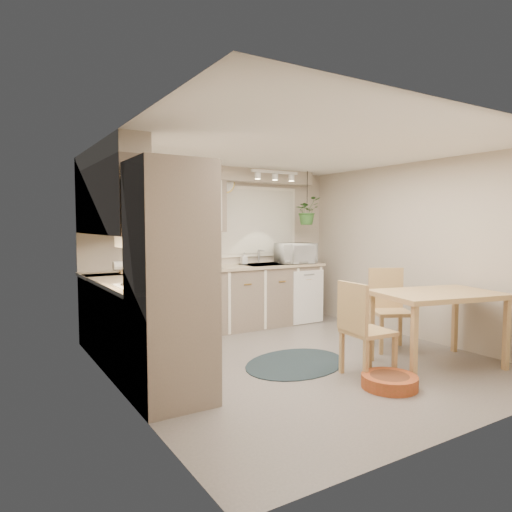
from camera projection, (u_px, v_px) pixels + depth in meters
name	position (u px, v px, depth m)	size (l,w,h in m)	color
floor	(299.00, 361.00, 5.20)	(4.20, 4.20, 0.00)	slate
ceiling	(301.00, 148.00, 5.04)	(4.20, 4.20, 0.00)	white
wall_back	(216.00, 248.00, 6.91)	(4.00, 0.04, 2.40)	#B6A997
wall_front	(474.00, 274.00, 3.34)	(4.00, 0.04, 2.40)	#B6A997
wall_left	(121.00, 265.00, 4.08)	(0.04, 4.20, 2.40)	#B6A997
wall_right	(418.00, 251.00, 6.16)	(0.04, 4.20, 2.40)	#B6A997
base_cab_left	(128.00, 325.00, 5.03)	(0.60, 1.85, 0.90)	gray
base_cab_back	(213.00, 301.00, 6.60)	(3.60, 0.60, 0.90)	gray
counter_left	(128.00, 283.00, 5.00)	(0.64, 1.89, 0.04)	tan
counter_back	(213.00, 269.00, 6.56)	(3.64, 0.64, 0.04)	tan
oven_stack	(171.00, 283.00, 3.94)	(0.65, 0.65, 2.10)	gray
wall_oven_face	(205.00, 281.00, 4.10)	(0.02, 0.56, 0.58)	white
upper_cab_left	(111.00, 200.00, 4.97)	(0.35, 2.00, 0.75)	gray
upper_cab_back	(156.00, 205.00, 6.19)	(2.00, 0.35, 0.75)	gray
soffit_left	(108.00, 156.00, 4.93)	(0.30, 2.00, 0.20)	#B6A997
soffit_back	(208.00, 173.00, 6.60)	(3.60, 0.30, 0.20)	#B6A997
cooktop	(146.00, 286.00, 4.52)	(0.52, 0.58, 0.02)	white
range_hood	(143.00, 241.00, 4.47)	(0.40, 0.60, 0.14)	white
window_blinds	(256.00, 222.00, 7.22)	(1.40, 0.02, 1.00)	white
window_frame	(256.00, 222.00, 7.23)	(1.50, 0.02, 1.10)	silver
sink	(266.00, 267.00, 7.04)	(0.70, 0.48, 0.10)	#97999E
dishwasher_front	(309.00, 297.00, 7.12)	(0.58, 0.01, 0.83)	white
track_light_bar	(275.00, 172.00, 6.72)	(0.80, 0.04, 0.04)	white
wall_clock	(226.00, 183.00, 6.89)	(0.30, 0.30, 0.03)	gold
dining_table	(437.00, 329.00, 5.02)	(1.30, 0.87, 0.82)	tan
chair_left	(368.00, 329.00, 4.67)	(0.46, 0.46, 0.98)	tan
chair_back	(391.00, 310.00, 5.64)	(0.47, 0.47, 1.01)	tan
braided_rug	(296.00, 363.00, 5.11)	(1.31, 0.98, 0.01)	black
pet_bed	(389.00, 382.00, 4.35)	(0.53, 0.53, 0.12)	#B23F23
microwave	(295.00, 251.00, 7.19)	(0.58, 0.32, 0.39)	white
soap_bottle	(244.00, 262.00, 7.00)	(0.09, 0.19, 0.09)	white
hanging_plant	(307.00, 214.00, 7.27)	(0.40, 0.44, 0.34)	#336528
coffee_maker	(163.00, 258.00, 6.16)	(0.19, 0.23, 0.34)	black
toaster	(174.00, 264.00, 6.27)	(0.26, 0.15, 0.16)	#97999E
knife_block	(204.00, 260.00, 6.54)	(0.10, 0.10, 0.23)	tan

